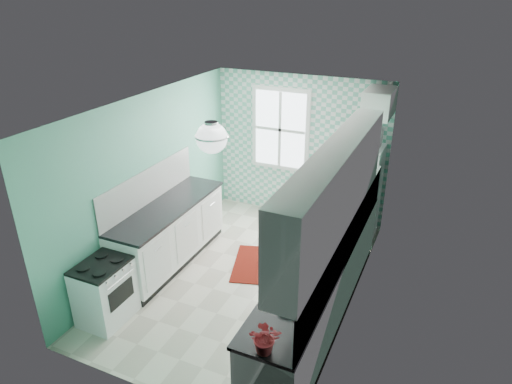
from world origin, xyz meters
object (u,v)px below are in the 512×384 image
at_px(fruit_bowl, 291,306).
at_px(fridge, 357,193).
at_px(sink, 347,214).
at_px(potted_plant, 266,338).
at_px(ceiling_light, 212,138).
at_px(stove, 105,291).
at_px(microwave, 362,137).

bearing_deg(fruit_bowl, fridge, 91.57).
height_order(sink, potted_plant, sink).
relative_size(ceiling_light, fruit_bowl, 1.38).
bearing_deg(stove, microwave, 52.50).
xyz_separation_m(stove, microwave, (2.31, 3.31, 1.30)).
relative_size(sink, microwave, 0.96).
distance_m(potted_plant, microwave, 3.98).
relative_size(ceiling_light, stove, 0.45).
xyz_separation_m(fridge, potted_plant, (0.09, -3.93, 0.32)).
xyz_separation_m(potted_plant, microwave, (-0.09, 3.93, 0.61)).
distance_m(fridge, fruit_bowl, 3.31).
bearing_deg(microwave, sink, 97.91).
relative_size(ceiling_light, potted_plant, 1.13).
height_order(ceiling_light, fridge, ceiling_light).
relative_size(stove, potted_plant, 2.51).
height_order(sink, fruit_bowl, sink).
bearing_deg(sink, microwave, 93.54).
xyz_separation_m(ceiling_light, stove, (-1.20, -0.68, -1.91)).
relative_size(stove, sink, 1.46).
xyz_separation_m(ceiling_light, microwave, (1.11, 2.62, -0.61)).
bearing_deg(fridge, potted_plant, -91.59).
relative_size(fruit_bowl, potted_plant, 0.82).
relative_size(stove, microwave, 1.40).
xyz_separation_m(fridge, stove, (-2.31, -3.30, -0.37)).
relative_size(ceiling_light, microwave, 0.63).
distance_m(sink, fruit_bowl, 2.22).
distance_m(fridge, sink, 1.09).
bearing_deg(sink, potted_plant, -91.50).
height_order(ceiling_light, fruit_bowl, ceiling_light).
height_order(fruit_bowl, microwave, microwave).
relative_size(ceiling_light, fridge, 0.22).
height_order(fridge, fruit_bowl, fridge).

